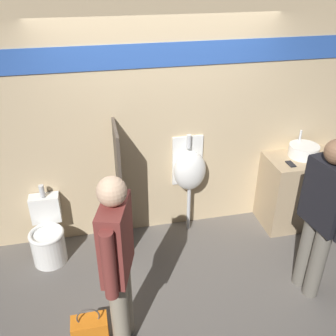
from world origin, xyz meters
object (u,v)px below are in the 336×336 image
urinal_near_counter (190,170)px  sink_basin (304,151)px  shopping_bag (91,335)px  person_with_lanyard (118,260)px  cell_phone (291,164)px  toilet (48,237)px  person_in_vest (322,215)px

urinal_near_counter → sink_basin: bearing=-4.1°
urinal_near_counter → shopping_bag: size_ratio=2.44×
urinal_near_counter → person_with_lanyard: bearing=-124.4°
cell_phone → toilet: cell_phone is taller
cell_phone → toilet: size_ratio=0.17×
urinal_near_counter → person_with_lanyard: (-0.96, -1.40, 0.09)m
cell_phone → person_with_lanyard: person_with_lanyard is taller
urinal_near_counter → toilet: (-1.65, -0.18, -0.55)m
sink_basin → person_with_lanyard: (-2.32, -1.30, -0.06)m
cell_phone → shopping_bag: size_ratio=0.28×
person_in_vest → person_with_lanyard: bearing=86.4°
sink_basin → shopping_bag: bearing=-152.3°
sink_basin → urinal_near_counter: size_ratio=0.28×
cell_phone → shopping_bag: bearing=-153.0°
person_in_vest → urinal_near_counter: bearing=27.9°
sink_basin → cell_phone: sink_basin is taller
sink_basin → toilet: (-3.02, -0.08, -0.70)m
toilet → person_with_lanyard: bearing=-60.3°
person_in_vest → person_with_lanyard: person_in_vest is taller
urinal_near_counter → person_with_lanyard: person_with_lanyard is taller
cell_phone → shopping_bag: 2.75m
person_with_lanyard → sink_basin: bearing=-43.7°
cell_phone → person_with_lanyard: (-2.08, -1.14, 0.00)m
toilet → person_with_lanyard: size_ratio=0.50×
sink_basin → shopping_bag: size_ratio=0.69×
urinal_near_counter → shopping_bag: bearing=-130.3°
sink_basin → person_with_lanyard: person_with_lanyard is taller
shopping_bag → cell_phone: bearing=27.0°
cell_phone → person_in_vest: person_in_vest is taller
sink_basin → shopping_bag: 3.04m
sink_basin → cell_phone: bearing=-146.1°
sink_basin → person_in_vest: person_in_vest is taller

